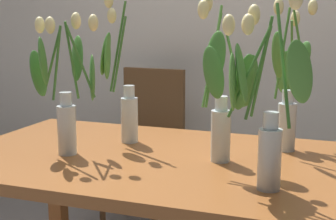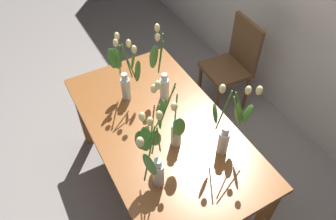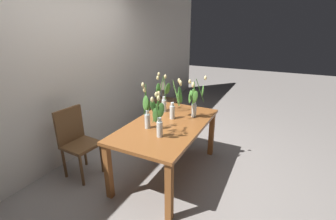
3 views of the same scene
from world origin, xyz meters
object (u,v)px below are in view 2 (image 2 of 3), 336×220
(tulip_vase_1, at_px, (125,74))
(tulip_vase_4, at_px, (161,77))
(dining_chair, at_px, (234,62))
(tulip_vase_0, at_px, (154,158))
(dining_table, at_px, (161,135))
(tulip_vase_3, at_px, (172,126))
(tulip_vase_2, at_px, (228,128))

(tulip_vase_1, distance_m, tulip_vase_4, 0.26)
(tulip_vase_1, xyz_separation_m, dining_chair, (-0.16, 1.15, -0.44))
(tulip_vase_1, distance_m, dining_chair, 1.24)
(tulip_vase_0, relative_size, dining_chair, 0.62)
(dining_table, bearing_deg, tulip_vase_3, -6.79)
(tulip_vase_2, distance_m, tulip_vase_4, 0.64)
(tulip_vase_0, distance_m, tulip_vase_4, 0.72)
(tulip_vase_2, height_order, tulip_vase_3, tulip_vase_3)
(tulip_vase_3, height_order, dining_chair, tulip_vase_3)
(tulip_vase_4, bearing_deg, tulip_vase_1, -119.01)
(dining_chair, bearing_deg, tulip_vase_4, -72.91)
(dining_table, relative_size, tulip_vase_4, 2.71)
(tulip_vase_0, bearing_deg, tulip_vase_2, 88.34)
(tulip_vase_1, relative_size, tulip_vase_4, 0.87)
(tulip_vase_2, height_order, dining_chair, tulip_vase_2)
(tulip_vase_4, xyz_separation_m, dining_chair, (-0.29, 0.93, -0.41))
(tulip_vase_3, relative_size, dining_chair, 0.61)
(dining_chair, bearing_deg, dining_table, -63.05)
(tulip_vase_1, xyz_separation_m, tulip_vase_4, (0.12, 0.22, -0.03))
(dining_table, distance_m, tulip_vase_3, 0.36)
(dining_table, height_order, tulip_vase_0, tulip_vase_0)
(dining_chair, bearing_deg, tulip_vase_2, -41.56)
(tulip_vase_3, bearing_deg, dining_table, 173.21)
(tulip_vase_0, relative_size, tulip_vase_2, 1.02)
(dining_table, xyz_separation_m, tulip_vase_0, (0.35, -0.23, 0.32))
(tulip_vase_3, bearing_deg, tulip_vase_2, 57.28)
(tulip_vase_0, height_order, tulip_vase_4, tulip_vase_4)
(tulip_vase_1, height_order, tulip_vase_2, tulip_vase_2)
(dining_table, bearing_deg, tulip_vase_0, -33.25)
(dining_table, bearing_deg, tulip_vase_4, 150.85)
(tulip_vase_1, distance_m, tulip_vase_2, 0.83)
(tulip_vase_1, height_order, tulip_vase_3, tulip_vase_3)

